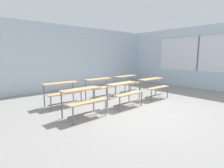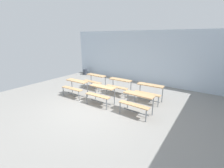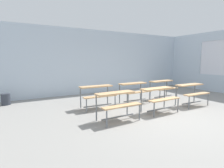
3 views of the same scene
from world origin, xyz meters
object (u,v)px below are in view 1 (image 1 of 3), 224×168
(desk_bench_r0c0, at_px, (84,96))
(desk_bench_r1c0, at_px, (62,89))
(desk_bench_r0c2, at_px, (154,83))
(desk_bench_r1c1, at_px, (100,84))
(desk_bench_r1c2, at_px, (128,80))
(desk_bench_r0c1, at_px, (124,89))

(desk_bench_r0c0, xyz_separation_m, desk_bench_r1c0, (0.03, 1.33, 0.00))
(desk_bench_r0c2, distance_m, desk_bench_r1c1, 2.00)
(desk_bench_r0c0, bearing_deg, desk_bench_r1c2, 21.92)
(desk_bench_r0c0, distance_m, desk_bench_r0c2, 3.08)
(desk_bench_r1c1, bearing_deg, desk_bench_r0c2, -40.58)
(desk_bench_r0c2, relative_size, desk_bench_r1c0, 1.00)
(desk_bench_r0c1, xyz_separation_m, desk_bench_r1c1, (0.04, 1.32, 0.00))
(desk_bench_r0c0, relative_size, desk_bench_r1c2, 1.00)
(desk_bench_r0c1, height_order, desk_bench_r0c2, same)
(desk_bench_r0c0, xyz_separation_m, desk_bench_r0c1, (1.49, 0.00, 0.00))
(desk_bench_r1c0, height_order, desk_bench_r1c1, same)
(desk_bench_r0c0, height_order, desk_bench_r1c2, same)
(desk_bench_r0c0, distance_m, desk_bench_r1c0, 1.33)
(desk_bench_r1c0, relative_size, desk_bench_r1c1, 1.00)
(desk_bench_r1c1, bearing_deg, desk_bench_r1c0, 178.48)
(desk_bench_r0c0, relative_size, desk_bench_r0c2, 1.01)
(desk_bench_r0c1, xyz_separation_m, desk_bench_r1c0, (-1.47, 1.32, 0.00))
(desk_bench_r0c1, bearing_deg, desk_bench_r0c2, 0.23)
(desk_bench_r0c2, bearing_deg, desk_bench_r1c1, 141.56)
(desk_bench_r0c2, bearing_deg, desk_bench_r0c0, -178.09)
(desk_bench_r0c0, bearing_deg, desk_bench_r0c1, -1.89)
(desk_bench_r0c0, bearing_deg, desk_bench_r1c1, 38.69)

